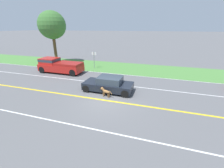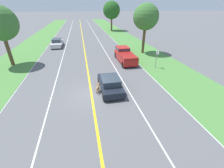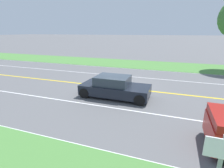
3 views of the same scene
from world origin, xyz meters
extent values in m
plane|color=#5B5B5E|center=(0.00, 0.00, 0.00)|extent=(400.00, 400.00, 0.00)
cube|color=yellow|center=(0.00, 0.00, 0.00)|extent=(0.18, 160.00, 0.01)
cube|color=white|center=(7.00, 0.00, 0.00)|extent=(0.14, 160.00, 0.01)
cube|color=white|center=(-7.00, 0.00, 0.00)|extent=(0.14, 160.00, 0.01)
cube|color=white|center=(3.50, 0.00, 0.00)|extent=(0.10, 160.00, 0.01)
cube|color=white|center=(-3.50, 0.00, 0.00)|extent=(0.10, 160.00, 0.01)
cube|color=#4C843D|center=(10.00, 0.00, 0.01)|extent=(6.00, 160.00, 0.03)
cube|color=black|center=(1.83, 0.43, 0.48)|extent=(1.87, 4.29, 0.61)
cube|color=#2D3842|center=(1.83, 0.26, 1.06)|extent=(1.61, 2.06, 0.55)
cylinder|color=black|center=(2.68, 2.16, 0.32)|extent=(0.22, 0.64, 0.64)
cylinder|color=black|center=(2.68, -1.30, 0.32)|extent=(0.22, 0.64, 0.64)
cylinder|color=black|center=(0.99, 2.16, 0.32)|extent=(0.22, 0.64, 0.64)
cylinder|color=black|center=(0.99, -1.30, 0.32)|extent=(0.22, 0.64, 0.64)
ellipsoid|color=olive|center=(0.62, 0.17, 0.46)|extent=(0.41, 0.72, 0.25)
cylinder|color=olive|center=(0.77, 0.38, 0.17)|extent=(0.08, 0.08, 0.34)
cylinder|color=olive|center=(0.63, -0.08, 0.17)|extent=(0.08, 0.08, 0.34)
cylinder|color=olive|center=(0.62, 0.43, 0.17)|extent=(0.08, 0.08, 0.34)
cylinder|color=olive|center=(0.48, -0.03, 0.17)|extent=(0.08, 0.08, 0.34)
cylinder|color=olive|center=(0.71, 0.45, 0.56)|extent=(0.19, 0.22, 0.18)
sphere|color=olive|center=(0.75, 0.57, 0.63)|extent=(0.29, 0.29, 0.23)
ellipsoid|color=#331E14|center=(0.79, 0.72, 0.61)|extent=(0.13, 0.14, 0.09)
cone|color=brown|center=(0.80, 0.54, 0.72)|extent=(0.09, 0.09, 0.11)
cone|color=brown|center=(0.68, 0.58, 0.72)|extent=(0.09, 0.09, 0.11)
cylinder|color=olive|center=(0.49, -0.26, 0.50)|extent=(0.13, 0.26, 0.26)
cube|color=red|center=(5.45, 7.82, 0.65)|extent=(1.96, 5.41, 0.81)
cube|color=red|center=(5.45, 9.39, 1.40)|extent=(1.72, 2.05, 0.69)
cube|color=#2D3842|center=(5.45, 9.39, 1.50)|extent=(1.74, 2.07, 0.30)
cube|color=maroon|center=(5.45, 6.68, 1.19)|extent=(1.92, 3.08, 0.28)
cylinder|color=black|center=(6.34, 9.96, 0.40)|extent=(0.22, 0.81, 0.81)
cylinder|color=black|center=(6.34, 5.68, 0.40)|extent=(0.22, 0.81, 0.81)
cylinder|color=black|center=(4.56, 9.96, 0.40)|extent=(0.22, 0.81, 0.81)
cylinder|color=black|center=(4.56, 5.68, 0.40)|extent=(0.22, 0.81, 0.81)
cube|color=silver|center=(-5.03, 18.93, 0.54)|extent=(1.87, 4.79, 0.71)
cube|color=#2D3842|center=(-5.03, 19.13, 1.17)|extent=(1.61, 2.30, 0.57)
cylinder|color=black|center=(-5.88, 16.98, 0.34)|extent=(0.22, 0.67, 0.67)
cylinder|color=black|center=(-5.88, 20.89, 0.34)|extent=(0.22, 0.67, 0.67)
cylinder|color=black|center=(-4.19, 16.98, 0.34)|extent=(0.22, 0.67, 0.67)
cylinder|color=black|center=(-4.19, 20.89, 0.34)|extent=(0.22, 0.67, 0.67)
cylinder|color=brown|center=(9.57, 11.55, 2.16)|extent=(0.44, 0.44, 4.31)
sphere|color=#3D7033|center=(9.57, 11.55, 5.58)|extent=(3.90, 3.90, 3.90)
cylinder|color=brown|center=(9.38, 37.19, 2.08)|extent=(0.48, 0.48, 4.16)
sphere|color=#23561E|center=(9.38, 37.19, 5.82)|extent=(5.09, 5.09, 5.09)
cylinder|color=brown|center=(-9.75, 9.53, 1.98)|extent=(0.44, 0.44, 3.96)
sphere|color=#3D7033|center=(-9.75, 9.53, 5.29)|extent=(4.11, 4.11, 4.11)
cylinder|color=gray|center=(8.57, 4.74, 1.13)|extent=(0.08, 0.08, 2.26)
cube|color=white|center=(8.62, 4.74, 2.01)|extent=(0.03, 0.64, 0.40)
camera|label=1|loc=(-9.77, -3.62, 5.36)|focal=24.00mm
camera|label=2|loc=(-0.48, -11.83, 7.19)|focal=24.00mm
camera|label=3|loc=(11.72, 3.77, 3.99)|focal=28.00mm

